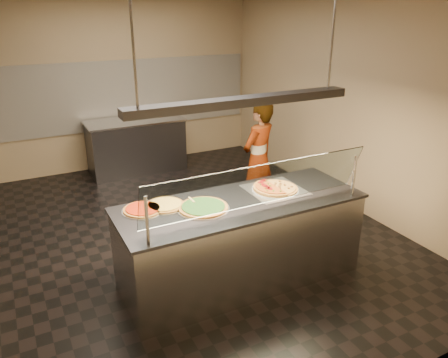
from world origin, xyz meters
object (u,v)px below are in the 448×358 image
serving_counter (240,241)px  pizza_spinach (203,207)px  sneeze_guard (260,186)px  pizza_cheese (165,205)px  heat_lamp_housing (243,101)px  prep_table (136,146)px  half_pizza_pepperoni (266,189)px  pizza_spatula (197,201)px  pizza_tomato (143,209)px  worker (258,158)px  perforated_tray (275,189)px  half_pizza_sausage (284,186)px

serving_counter → pizza_spinach: bearing=177.9°
sneeze_guard → pizza_cheese: 0.98m
heat_lamp_housing → sneeze_guard: bearing=-90.0°
prep_table → half_pizza_pepperoni: bearing=-84.3°
sneeze_guard → pizza_spatula: sneeze_guard is taller
pizza_tomato → worker: 2.30m
perforated_tray → pizza_spinach: size_ratio=1.11×
pizza_tomato → heat_lamp_housing: 1.41m
half_pizza_pepperoni → half_pizza_sausage: half_pizza_pepperoni is taller
half_pizza_sausage → perforated_tray: bearing=-179.9°
half_pizza_pepperoni → pizza_cheese: 1.09m
pizza_spatula → serving_counter: bearing=-19.0°
perforated_tray → pizza_cheese: bearing=172.6°
pizza_cheese → half_pizza_pepperoni: bearing=-8.0°
perforated_tray → sneeze_guard: bearing=-137.3°
pizza_spatula → prep_table: pizza_spatula is taller
pizza_cheese → pizza_spinach: bearing=-35.6°
half_pizza_sausage → pizza_spinach: (-1.00, -0.07, -0.01)m
half_pizza_sausage → pizza_tomato: (-1.54, 0.16, -0.01)m
worker → pizza_cheese: bearing=9.1°
perforated_tray → worker: 1.41m
pizza_spatula → half_pizza_sausage: bearing=-3.5°
sneeze_guard → prep_table: (-0.02, 4.12, -0.76)m
pizza_spinach → pizza_tomato: pizza_spinach is taller
pizza_spinach → heat_lamp_housing: (0.42, -0.02, 1.00)m
sneeze_guard → half_pizza_sausage: size_ratio=4.86×
pizza_tomato → prep_table: 3.68m
pizza_spinach → sneeze_guard: bearing=-40.6°
half_pizza_sausage → worker: bearing=70.3°
pizza_cheese → worker: bearing=32.5°
sneeze_guard → prep_table: 4.19m
serving_counter → perforated_tray: size_ratio=4.43×
sneeze_guard → worker: bearing=58.7°
sneeze_guard → half_pizza_pepperoni: (0.35, 0.43, -0.26)m
pizza_spinach → serving_counter: bearing=-2.1°
prep_table → pizza_spinach: bearing=-96.1°
pizza_spinach → worker: worker is taller
pizza_spatula → prep_table: 3.68m
serving_counter → pizza_tomato: 1.10m
sneeze_guard → worker: worker is taller
half_pizza_sausage → prep_table: size_ratio=0.29×
pizza_tomato → prep_table: bearing=75.1°
worker → pizza_tomato: bearing=6.1°
pizza_tomato → worker: worker is taller
prep_table → heat_lamp_housing: heat_lamp_housing is taller
serving_counter → heat_lamp_housing: bearing=0.0°
pizza_spinach → pizza_cheese: pizza_spinach is taller
pizza_cheese → serving_counter: bearing=-18.2°
half_pizza_sausage → half_pizza_pepperoni: bearing=179.4°
sneeze_guard → half_pizza_sausage: bearing=36.5°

